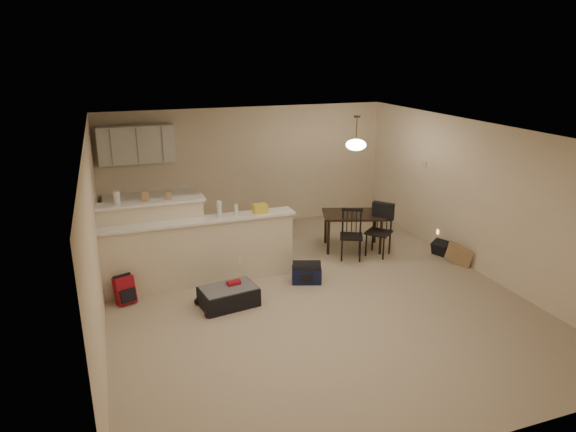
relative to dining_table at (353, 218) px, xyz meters
name	(u,v)px	position (x,y,z in m)	size (l,w,h in m)	color
room	(310,216)	(-1.46, -1.47, 0.64)	(7.00, 7.02, 2.50)	#B7A68D
breakfast_bar	(183,248)	(-3.22, -0.49, 0.00)	(3.08, 0.58, 1.39)	beige
upper_cabinets	(136,144)	(-3.66, 1.85, 1.29)	(1.40, 0.34, 0.70)	white
kitchen_counter	(154,218)	(-3.46, 1.72, -0.16)	(1.80, 0.60, 0.90)	white
thermostat	(424,164)	(1.52, 0.08, 0.89)	(0.02, 0.12, 0.12)	beige
jar	(117,198)	(-4.13, -0.35, 0.88)	(0.10, 0.10, 0.20)	silver
cereal_box	(145,196)	(-3.72, -0.35, 0.86)	(0.10, 0.07, 0.16)	#A17F53
small_box	(169,196)	(-3.37, -0.35, 0.84)	(0.08, 0.06, 0.12)	#A17F53
bottle_a	(219,209)	(-2.63, -0.57, 0.61)	(0.07, 0.07, 0.26)	silver
bottle_b	(236,210)	(-2.36, -0.57, 0.57)	(0.06, 0.06, 0.18)	silver
bag_lump	(260,208)	(-1.97, -0.57, 0.55)	(0.22, 0.18, 0.14)	#A17F53
dining_table	(353,218)	(0.00, 0.00, 0.00)	(1.28, 1.05, 0.69)	black
pendant_lamp	(356,144)	(0.00, 0.00, 1.38)	(0.36, 0.36, 0.62)	brown
dining_chair_near	(351,235)	(-0.25, -0.44, -0.16)	(0.39, 0.38, 0.90)	black
dining_chair_far	(379,231)	(0.29, -0.46, -0.14)	(0.41, 0.39, 0.94)	black
suitcase	(229,297)	(-2.73, -1.45, -0.47)	(0.81, 0.52, 0.27)	black
red_backpack	(125,290)	(-4.16, -0.86, -0.40)	(0.27, 0.17, 0.41)	maroon
navy_duffel	(307,275)	(-1.36, -1.10, -0.48)	(0.47, 0.26, 0.26)	#13183B
black_daypack	(441,248)	(1.39, -0.86, -0.48)	(0.30, 0.21, 0.26)	black
cardboard_sheet	(459,256)	(1.39, -1.36, -0.43)	(0.48, 0.02, 0.36)	#A17F53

